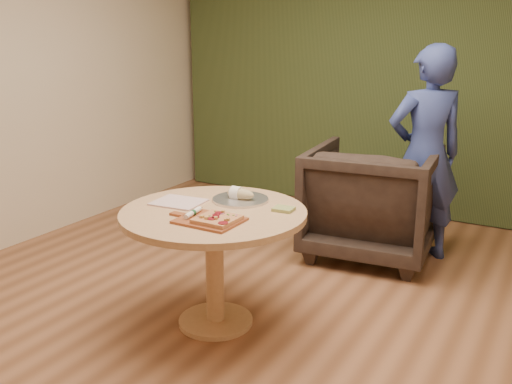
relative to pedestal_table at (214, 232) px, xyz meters
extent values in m
cube|color=#985F3D|center=(0.22, -0.01, -0.62)|extent=(5.00, 6.00, 0.02)
cube|color=beige|center=(0.22, 3.00, 0.79)|extent=(5.00, 0.02, 2.80)
cube|color=#2B3819|center=(0.22, 2.89, 0.79)|extent=(4.80, 0.14, 2.78)
cylinder|color=tan|center=(0.00, 0.00, -0.59)|extent=(0.47, 0.47, 0.03)
cylinder|color=tan|center=(0.00, 0.00, -0.25)|extent=(0.11, 0.11, 0.68)
cylinder|color=tan|center=(0.00, 0.00, 0.12)|extent=(1.12, 1.12, 0.04)
cube|color=brown|center=(0.10, -0.19, 0.15)|extent=(0.35, 0.28, 0.01)
cube|color=brown|center=(-0.12, -0.19, 0.15)|extent=(0.10, 0.05, 0.01)
cube|color=#BD7C49|center=(0.16, -0.19, 0.17)|extent=(0.22, 0.22, 0.02)
cylinder|color=maroon|center=(0.13, -0.16, 0.18)|extent=(0.04, 0.04, 0.00)
cylinder|color=maroon|center=(0.12, -0.12, 0.18)|extent=(0.05, 0.05, 0.00)
cylinder|color=maroon|center=(0.15, -0.23, 0.18)|extent=(0.05, 0.05, 0.00)
cylinder|color=maroon|center=(0.15, -0.20, 0.18)|extent=(0.05, 0.05, 0.00)
cylinder|color=maroon|center=(0.24, -0.26, 0.18)|extent=(0.06, 0.06, 0.00)
cube|color=#BC8E46|center=(0.09, -0.24, 0.18)|extent=(0.02, 0.02, 0.01)
cube|color=#BC8E46|center=(0.14, -0.11, 0.18)|extent=(0.02, 0.02, 0.01)
cube|color=#BC8E46|center=(0.23, -0.23, 0.18)|extent=(0.02, 0.02, 0.01)
cube|color=#BC8E46|center=(0.24, -0.21, 0.18)|extent=(0.02, 0.02, 0.01)
cube|color=#BC8E46|center=(0.12, -0.25, 0.18)|extent=(0.02, 0.02, 0.01)
cube|color=#BC8E46|center=(0.17, -0.23, 0.18)|extent=(0.03, 0.03, 0.01)
cube|color=#2B6519|center=(0.14, -0.17, 0.18)|extent=(0.01, 0.01, 0.00)
cube|color=#2B6519|center=(0.22, -0.12, 0.18)|extent=(0.01, 0.01, 0.00)
cube|color=#2B6519|center=(0.18, -0.12, 0.18)|extent=(0.01, 0.01, 0.00)
cube|color=#2B6519|center=(0.19, -0.13, 0.18)|extent=(0.01, 0.01, 0.00)
cube|color=#2B6519|center=(0.08, -0.11, 0.18)|extent=(0.01, 0.01, 0.00)
cube|color=#2B6519|center=(0.11, -0.20, 0.18)|extent=(0.01, 0.01, 0.00)
cube|color=#93537A|center=(0.12, -0.16, 0.18)|extent=(0.03, 0.01, 0.00)
cube|color=#93537A|center=(0.15, -0.13, 0.18)|extent=(0.02, 0.03, 0.00)
cube|color=#93537A|center=(0.16, -0.22, 0.18)|extent=(0.01, 0.03, 0.00)
cube|color=#93537A|center=(0.15, -0.20, 0.18)|extent=(0.02, 0.03, 0.00)
cube|color=#93537A|center=(0.23, -0.12, 0.18)|extent=(0.02, 0.03, 0.00)
cube|color=#93537A|center=(0.07, -0.24, 0.18)|extent=(0.03, 0.01, 0.00)
cylinder|color=white|center=(-0.02, -0.18, 0.17)|extent=(0.05, 0.17, 0.03)
cylinder|color=#194C26|center=(-0.02, -0.18, 0.17)|extent=(0.04, 0.03, 0.03)
cube|color=silver|center=(-0.04, -0.08, 0.17)|extent=(0.02, 0.04, 0.00)
cube|color=white|center=(-0.27, 0.02, 0.15)|extent=(0.32, 0.28, 0.01)
cylinder|color=silver|center=(0.03, 0.26, 0.14)|extent=(0.35, 0.35, 0.01)
cylinder|color=silver|center=(0.03, 0.26, 0.15)|extent=(0.36, 0.36, 0.02)
ellipsoid|color=tan|center=(0.03, 0.26, 0.18)|extent=(0.19, 0.08, 0.07)
cylinder|color=white|center=(0.00, 0.26, 0.18)|extent=(0.06, 0.09, 0.09)
cube|color=olive|center=(0.37, 0.20, 0.15)|extent=(0.13, 0.11, 0.02)
imported|color=black|center=(0.46, 1.61, -0.11)|extent=(1.06, 1.01, 1.00)
imported|color=navy|center=(0.82, 1.75, 0.24)|extent=(0.74, 0.71, 1.70)
camera|label=1|loc=(1.84, -2.70, 1.17)|focal=40.00mm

